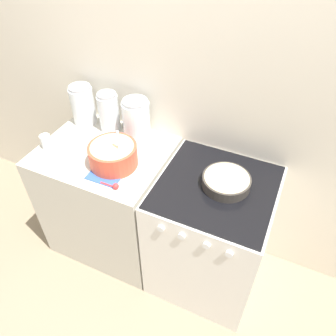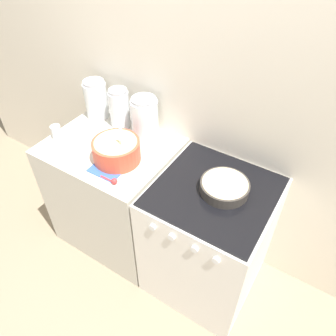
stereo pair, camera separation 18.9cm
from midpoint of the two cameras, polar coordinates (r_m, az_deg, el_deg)
The scene contains 12 objects.
ground_plane at distance 2.51m, azimuth -6.87°, elevation -20.51°, with size 12.00×12.00×0.00m, color gray.
wall_back at distance 2.04m, azimuth 0.33°, elevation 12.40°, with size 4.63×0.05×2.40m.
countertop_cabinet at distance 2.45m, azimuth -12.09°, elevation -5.28°, with size 0.82×0.68×0.90m.
stove at distance 2.20m, azimuth 4.85°, elevation -11.51°, with size 0.68×0.69×0.90m.
mixing_bowl at distance 1.98m, azimuth -12.26°, elevation 2.26°, with size 0.29×0.29×0.26m.
baking_pan at distance 1.84m, azimuth 7.26°, elevation -2.44°, with size 0.27×0.27×0.06m.
storage_jar_left at distance 2.38m, azimuth -16.79°, elevation 10.05°, with size 0.16×0.16×0.28m.
storage_jar_middle at distance 2.26m, azimuth -12.61°, elevation 9.04°, with size 0.14×0.14×0.27m.
storage_jar_right at distance 2.16m, azimuth -8.03°, elevation 7.93°, with size 0.18×0.18×0.27m.
tin_can at distance 2.25m, azimuth -22.76°, elevation 4.14°, with size 0.07×0.07×0.10m.
recipe_page at distance 1.99m, azimuth -12.72°, elevation -0.38°, with size 0.20×0.26×0.01m.
measuring_spoon at distance 1.87m, azimuth -12.26°, elevation -3.21°, with size 0.12×0.04×0.04m.
Camera 1 is at (0.65, -0.96, 2.21)m, focal length 35.00 mm.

